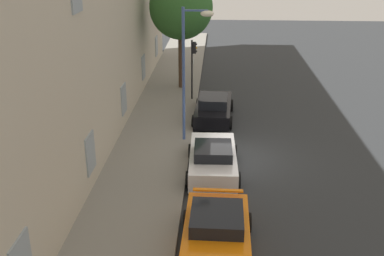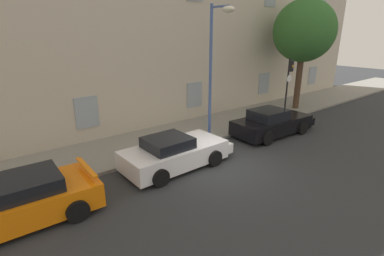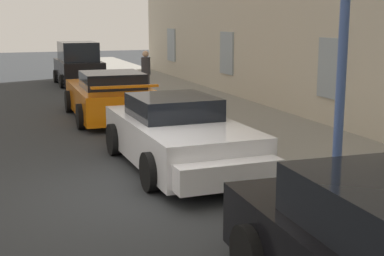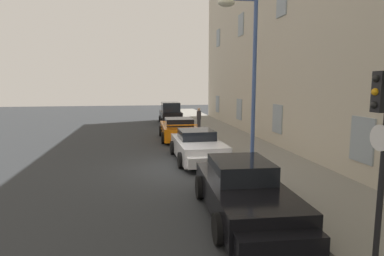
% 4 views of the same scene
% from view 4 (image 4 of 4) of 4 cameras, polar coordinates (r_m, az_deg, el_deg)
% --- Properties ---
extents(ground_plane, '(80.00, 80.00, 0.00)m').
position_cam_4_polar(ground_plane, '(13.01, -2.73, -7.34)').
color(ground_plane, '#2B2D30').
extents(sidewalk, '(60.00, 3.58, 0.14)m').
position_cam_4_polar(sidewalk, '(14.01, 13.75, -6.17)').
color(sidewalk, gray).
rests_on(sidewalk, ground).
extents(building_facade, '(40.71, 4.89, 13.02)m').
position_cam_4_polar(building_facade, '(15.94, 28.56, 18.19)').
color(building_facade, '#BCB29E').
rests_on(building_facade, ground).
extents(sportscar_red_lead, '(4.87, 2.32, 1.35)m').
position_cam_4_polar(sportscar_red_lead, '(20.02, -2.51, -0.23)').
color(sportscar_red_lead, orange).
rests_on(sportscar_red_lead, ground).
extents(sportscar_yellow_flank, '(4.66, 2.22, 1.33)m').
position_cam_4_polar(sportscar_yellow_flank, '(14.26, 1.14, -3.54)').
color(sportscar_yellow_flank, white).
rests_on(sportscar_yellow_flank, ground).
extents(sportscar_white_middle, '(4.94, 2.23, 1.41)m').
position_cam_4_polar(sportscar_white_middle, '(8.37, 9.54, -11.71)').
color(sportscar_white_middle, black).
rests_on(sportscar_white_middle, ground).
extents(hatchback_parked, '(3.58, 1.92, 1.83)m').
position_cam_4_polar(hatchback_parked, '(28.28, -3.87, 2.55)').
color(hatchback_parked, black).
rests_on(hatchback_parked, ground).
extents(traffic_light, '(0.44, 0.36, 3.59)m').
position_cam_4_polar(traffic_light, '(6.06, 30.78, -0.99)').
color(traffic_light, black).
rests_on(traffic_light, sidewalk).
extents(street_lamp, '(0.44, 1.42, 6.26)m').
position_cam_4_polar(street_lamp, '(11.43, 9.24, 12.77)').
color(street_lamp, '#3F5999').
rests_on(street_lamp, sidewalk).
extents(pedestrian_admiring, '(0.42, 0.42, 1.59)m').
position_cam_4_polar(pedestrian_admiring, '(23.01, 1.24, 1.72)').
color(pedestrian_admiring, '#333338').
rests_on(pedestrian_admiring, sidewalk).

